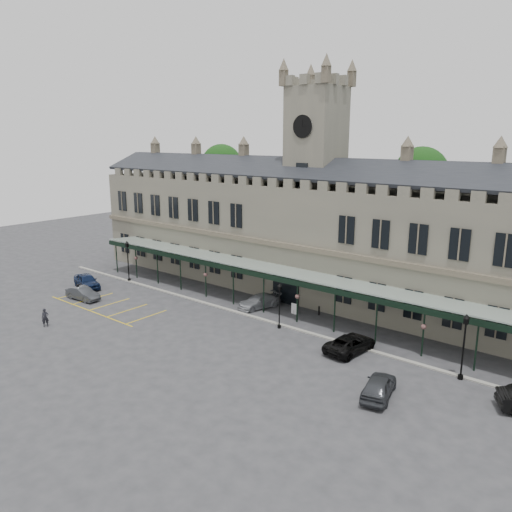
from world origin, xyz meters
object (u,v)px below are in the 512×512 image
Objects in this scene: traffic_cone at (389,384)px; car_taxi at (259,301)px; person_a at (45,318)px; lamp_post_mid at (279,302)px; sign_board at (294,309)px; person_b at (78,291)px; lamp_post_right at (464,341)px; car_van at (350,344)px; car_left_b at (83,293)px; clock_tower at (315,174)px; station_building at (313,236)px; lamp_post_left at (128,257)px; car_right_a at (379,386)px; car_left_a at (87,281)px.

traffic_cone is 19.12m from car_taxi.
person_a reaches higher than car_taxi.
lamp_post_mid is 4.53m from sign_board.
person_b is at bearing -162.88° from lamp_post_mid.
lamp_post_right is 4.59× the size of sign_board.
traffic_cone is 6.40m from car_van.
person_a is (-24.36, -12.75, 0.17)m from car_van.
car_van is 27.50m from person_a.
sign_board is 0.23× the size of car_taxi.
sign_board is at bearing -168.06° from person_b.
car_left_b is at bearing 59.17° from person_a.
car_van is (11.16, -11.62, -12.41)m from clock_tower.
person_b is at bearing 18.57° from car_van.
clock_tower is 5.30× the size of car_taxi.
person_a reaches higher than sign_board.
car_taxi is at bearing 156.72° from traffic_cone.
station_building is at bearing -49.14° from car_left_b.
lamp_post_left is 39.04m from lamp_post_right.
lamp_post_left is at bearing -151.74° from clock_tower.
person_b is at bearing -81.65° from lamp_post_left.
lamp_post_right reaches higher than car_van.
lamp_post_mid is at bearing -71.71° from station_building.
person_a reaches higher than person_b.
station_building reaches higher than car_van.
station_building is 14.34× the size of car_left_b.
car_van is at bearing -2.24° from lamp_post_left.
car_right_a is 2.73× the size of person_b.
clock_tower is 5.93× the size of car_left_b.
car_left_a reaches higher than sign_board.
car_left_a reaches higher than car_van.
car_left_a is 32.35m from car_van.
person_b is (-20.86, -10.68, 0.29)m from sign_board.
car_left_a is at bearing -60.98° from person_b.
lamp_post_left is 30.67m from car_van.
person_a is at bearing -118.52° from station_building.
sign_board is 0.66× the size of person_b.
clock_tower reaches higher than traffic_cone.
lamp_post_right is at bearing 54.02° from traffic_cone.
lamp_post_left is 1.20× the size of car_left_b.
lamp_post_right is 1.04× the size of car_left_a.
sign_board is at bearing -16.66° from person_a.
lamp_post_left reaches higher than car_taxi.
traffic_cone is at bearing -33.86° from sign_board.
lamp_post_left is at bearing -151.93° from station_building.
person_b is (-34.46, -1.04, 0.06)m from car_right_a.
person_a is (-32.85, -13.56, -2.08)m from lamp_post_right.
car_van is (-8.48, -0.81, -2.25)m from lamp_post_right.
lamp_post_mid is (3.65, -11.13, -10.59)m from clock_tower.
person_a is at bearing -118.43° from clock_tower.
lamp_post_mid is 0.89× the size of car_left_a.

